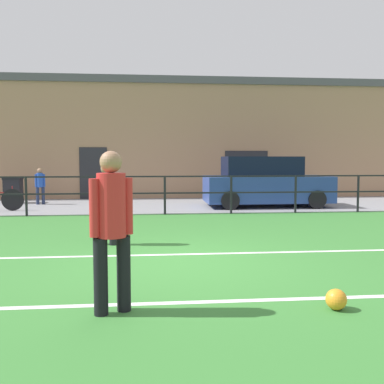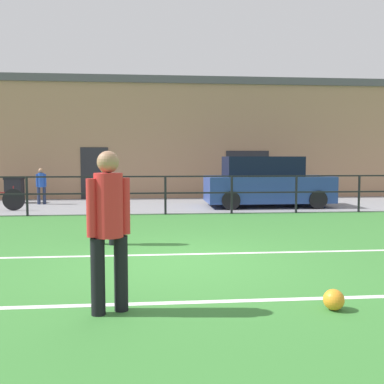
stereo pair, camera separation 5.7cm
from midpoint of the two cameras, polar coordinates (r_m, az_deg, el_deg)
ground at (r=7.25m, az=-1.71°, el=-9.11°), size 60.00×44.00×0.04m
field_line_touchline at (r=7.73m, az=-1.94°, el=-8.09°), size 36.00×0.11×0.00m
field_line_hash at (r=5.27m, az=-0.28°, el=-14.11°), size 36.00×0.11×0.00m
pavement_strip at (r=15.63m, az=-3.65°, el=-1.68°), size 48.00×5.00×0.02m
perimeter_fence at (r=13.08m, az=-3.35°, el=0.36°), size 36.07×0.07×1.15m
clubhouse_facade at (r=19.26m, az=-4.00°, el=6.90°), size 28.00×2.56×4.99m
player_goalkeeper at (r=8.62m, az=-10.87°, el=-0.84°), size 0.41×0.28×1.58m
player_striker at (r=4.80m, az=-10.40°, el=-3.82°), size 0.45×0.31×1.76m
soccer_ball_match at (r=5.25m, az=18.20°, el=-13.12°), size 0.23×0.23×0.23m
spectator_child at (r=16.59m, az=-18.86°, el=1.02°), size 0.34×0.23×1.29m
parked_car_red at (r=15.20m, az=9.70°, el=1.15°), size 4.22×1.89×1.70m
trash_bin_0 at (r=18.06m, az=9.85°, el=0.65°), size 0.55×0.46×0.95m
trash_bin_1 at (r=17.42m, az=-21.93°, el=0.24°), size 0.63×0.53×0.95m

